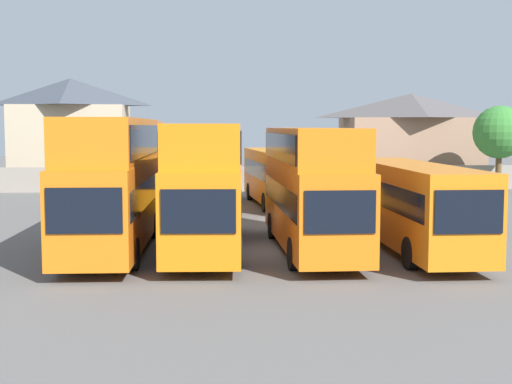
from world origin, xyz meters
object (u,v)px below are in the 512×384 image
object	(u,v)px
bus_3	(311,182)
house_terrace_left	(71,131)
bus_2	(207,179)
bus_4	(412,201)
bus_7	(276,174)
bus_8	(324,174)
bus_1	(112,177)
tree_left_of_lot	(500,132)
bus_5	(140,159)
house_terrace_centre	(410,138)
bus_6	(203,174)

from	to	relation	value
bus_3	house_terrace_left	distance (m)	35.69
bus_2	bus_4	bearing A→B (deg)	87.88
bus_7	house_terrace_left	distance (m)	22.69
bus_2	bus_4	size ratio (longest dim) A/B	1.00
bus_3	bus_8	distance (m)	15.94
bus_4	house_terrace_left	world-z (taller)	house_terrace_left
bus_1	tree_left_of_lot	world-z (taller)	tree_left_of_lot
bus_3	bus_7	distance (m)	15.71
bus_7	tree_left_of_lot	xyz separation A→B (m)	(17.35, 7.91, 2.41)
bus_3	bus_4	distance (m)	3.96
bus_1	bus_3	xyz separation A→B (m)	(7.51, -0.49, -0.19)
bus_1	bus_5	world-z (taller)	bus_1
bus_1	bus_8	bearing A→B (deg)	146.11
bus_2	bus_8	bearing A→B (deg)	157.46
bus_1	house_terrace_left	world-z (taller)	house_terrace_left
bus_2	bus_8	distance (m)	16.66
house_terrace_centre	bus_3	bearing A→B (deg)	-113.29
house_terrace_centre	tree_left_of_lot	world-z (taller)	house_terrace_centre
house_terrace_left	tree_left_of_lot	distance (m)	33.57
bus_1	bus_4	distance (m)	11.45
bus_4	bus_8	distance (m)	15.73
bus_5	house_terrace_centre	world-z (taller)	house_terrace_centre
bus_1	bus_6	world-z (taller)	bus_1
bus_3	bus_5	size ratio (longest dim) A/B	0.98
bus_2	bus_3	bearing A→B (deg)	84.54
bus_6	house_terrace_left	bearing A→B (deg)	-144.33
bus_5	bus_6	distance (m)	3.84
bus_4	bus_5	world-z (taller)	bus_5
bus_4	bus_7	bearing A→B (deg)	-167.30
house_terrace_left	bus_6	bearing A→B (deg)	-58.13
bus_2	bus_5	world-z (taller)	bus_5
bus_2	tree_left_of_lot	world-z (taller)	tree_left_of_lot
house_terrace_left	bus_7	bearing A→B (deg)	-48.25
bus_4	house_terrace_left	size ratio (longest dim) A/B	1.23
bus_2	bus_3	world-z (taller)	bus_2
bus_1	house_terrace_left	distance (m)	32.83
bus_3	house_terrace_centre	bearing A→B (deg)	156.76
house_terrace_left	house_terrace_centre	world-z (taller)	house_terrace_left
bus_5	house_terrace_left	xyz separation A→B (m)	(-6.91, 16.75, 1.57)
house_terrace_centre	tree_left_of_lot	bearing A→B (deg)	-60.45
bus_2	bus_5	distance (m)	15.61
bus_4	bus_8	bearing A→B (deg)	-177.55
bus_6	bus_1	bearing A→B (deg)	-9.50
bus_3	house_terrace_centre	xyz separation A→B (m)	(13.44, 31.22, 1.16)
bus_8	house_terrace_centre	distance (m)	18.74
bus_3	bus_4	xyz separation A→B (m)	(3.88, -0.13, -0.75)
bus_7	house_terrace_centre	size ratio (longest dim) A/B	0.95
house_terrace_centre	bus_4	bearing A→B (deg)	-106.95
bus_5	bus_7	bearing A→B (deg)	88.14
bus_6	bus_4	bearing A→B (deg)	30.63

